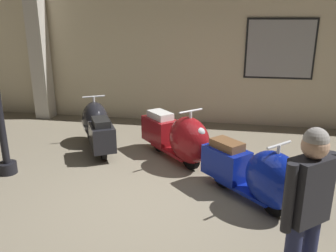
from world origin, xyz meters
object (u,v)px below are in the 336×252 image
(scooter_2, at_px, (257,175))
(visitor_0, at_px, (307,206))
(scooter_0, at_px, (97,126))
(scooter_1, at_px, (179,137))

(scooter_2, xyz_separation_m, visitor_0, (0.25, -1.56, 0.48))
(scooter_0, bearing_deg, scooter_2, -149.31)
(scooter_0, bearing_deg, scooter_1, -134.37)
(scooter_0, xyz_separation_m, scooter_1, (1.61, -0.43, 0.02))
(scooter_0, xyz_separation_m, scooter_2, (2.80, -1.61, 0.00))
(scooter_2, height_order, visitor_0, visitor_0)
(scooter_1, bearing_deg, scooter_0, -148.98)
(scooter_1, height_order, visitor_0, visitor_0)
(scooter_0, relative_size, visitor_0, 0.99)
(scooter_0, height_order, scooter_1, scooter_1)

